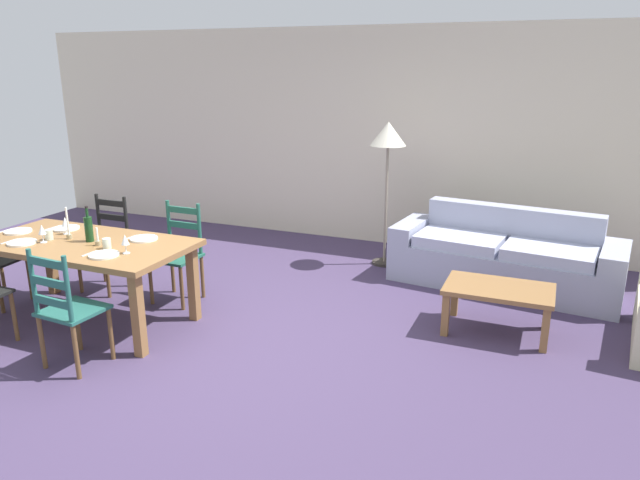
% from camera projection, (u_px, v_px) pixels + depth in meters
% --- Properties ---
extents(ground_plane, '(9.60, 9.60, 0.02)m').
position_uv_depth(ground_plane, '(229.00, 340.00, 4.98)').
color(ground_plane, '#433555').
extents(wall_far, '(9.60, 0.16, 2.70)m').
position_uv_depth(wall_far, '(357.00, 137.00, 7.51)').
color(wall_far, beige).
rests_on(wall_far, ground_plane).
extents(dining_table, '(1.90, 0.96, 0.75)m').
position_uv_depth(dining_table, '(85.00, 251.00, 5.15)').
color(dining_table, olive).
rests_on(dining_table, ground_plane).
extents(dining_chair_near_right, '(0.45, 0.43, 0.96)m').
position_uv_depth(dining_chair_near_right, '(67.00, 309.00, 4.38)').
color(dining_chair_near_right, '#225A51').
rests_on(dining_chair_near_right, ground_plane).
extents(dining_chair_far_left, '(0.42, 0.40, 0.96)m').
position_uv_depth(dining_chair_far_left, '(107.00, 244.00, 5.99)').
color(dining_chair_far_left, black).
rests_on(dining_chair_far_left, ground_plane).
extents(dining_chair_far_right, '(0.43, 0.41, 0.96)m').
position_uv_depth(dining_chair_far_right, '(178.00, 253.00, 5.70)').
color(dining_chair_far_right, '#215A48').
rests_on(dining_chair_far_right, ground_plane).
extents(dinner_plate_near_left, '(0.24, 0.24, 0.02)m').
position_uv_depth(dinner_plate_near_left, '(22.00, 243.00, 5.06)').
color(dinner_plate_near_left, white).
rests_on(dinner_plate_near_left, dining_table).
extents(fork_near_left, '(0.02, 0.17, 0.01)m').
position_uv_depth(fork_near_left, '(9.00, 241.00, 5.12)').
color(fork_near_left, silver).
rests_on(fork_near_left, dining_table).
extents(dinner_plate_near_right, '(0.24, 0.24, 0.02)m').
position_uv_depth(dinner_plate_near_right, '(104.00, 255.00, 4.73)').
color(dinner_plate_near_right, white).
rests_on(dinner_plate_near_right, dining_table).
extents(fork_near_right, '(0.02, 0.17, 0.01)m').
position_uv_depth(fork_near_right, '(90.00, 253.00, 4.79)').
color(fork_near_right, silver).
rests_on(fork_near_right, dining_table).
extents(dinner_plate_far_left, '(0.24, 0.24, 0.02)m').
position_uv_depth(dinner_plate_far_left, '(66.00, 228.00, 5.51)').
color(dinner_plate_far_left, white).
rests_on(dinner_plate_far_left, dining_table).
extents(fork_far_left, '(0.03, 0.17, 0.01)m').
position_uv_depth(fork_far_left, '(54.00, 227.00, 5.56)').
color(fork_far_left, silver).
rests_on(fork_far_left, dining_table).
extents(dinner_plate_far_right, '(0.24, 0.24, 0.02)m').
position_uv_depth(dinner_plate_far_right, '(144.00, 239.00, 5.18)').
color(dinner_plate_far_right, white).
rests_on(dinner_plate_far_right, dining_table).
extents(fork_far_right, '(0.03, 0.17, 0.01)m').
position_uv_depth(fork_far_right, '(130.00, 237.00, 5.23)').
color(fork_far_right, silver).
rests_on(fork_far_right, dining_table).
extents(dinner_plate_head_west, '(0.24, 0.24, 0.02)m').
position_uv_depth(dinner_plate_head_west, '(18.00, 231.00, 5.40)').
color(dinner_plate_head_west, white).
rests_on(dinner_plate_head_west, dining_table).
extents(fork_head_west, '(0.02, 0.17, 0.01)m').
position_uv_depth(fork_head_west, '(6.00, 230.00, 5.46)').
color(fork_head_west, silver).
rests_on(fork_head_west, dining_table).
extents(wine_bottle, '(0.07, 0.07, 0.32)m').
position_uv_depth(wine_bottle, '(89.00, 228.00, 5.10)').
color(wine_bottle, '#143819').
rests_on(wine_bottle, dining_table).
extents(wine_glass_near_left, '(0.06, 0.06, 0.16)m').
position_uv_depth(wine_glass_near_left, '(42.00, 230.00, 5.06)').
color(wine_glass_near_left, white).
rests_on(wine_glass_near_left, dining_table).
extents(wine_glass_near_right, '(0.06, 0.06, 0.16)m').
position_uv_depth(wine_glass_near_right, '(125.00, 241.00, 4.77)').
color(wine_glass_near_right, white).
rests_on(wine_glass_near_right, dining_table).
extents(wine_glass_far_left, '(0.06, 0.06, 0.16)m').
position_uv_depth(wine_glass_far_left, '(65.00, 222.00, 5.32)').
color(wine_glass_far_left, white).
rests_on(wine_glass_far_left, dining_table).
extents(coffee_cup_primary, '(0.07, 0.07, 0.09)m').
position_uv_depth(coffee_cup_primary, '(107.00, 244.00, 4.91)').
color(coffee_cup_primary, beige).
rests_on(coffee_cup_primary, dining_table).
extents(coffee_cup_secondary, '(0.07, 0.07, 0.09)m').
position_uv_depth(coffee_cup_secondary, '(49.00, 235.00, 5.16)').
color(coffee_cup_secondary, beige).
rests_on(coffee_cup_secondary, dining_table).
extents(candle_tall, '(0.05, 0.05, 0.29)m').
position_uv_depth(candle_tall, '(68.00, 230.00, 5.18)').
color(candle_tall, '#998C66').
rests_on(candle_tall, dining_table).
extents(candle_short, '(0.05, 0.05, 0.16)m').
position_uv_depth(candle_short, '(98.00, 241.00, 5.00)').
color(candle_short, '#998C66').
rests_on(candle_short, dining_table).
extents(couch, '(2.36, 1.08, 0.80)m').
position_uv_depth(couch, '(505.00, 259.00, 6.12)').
color(couch, '#9A9EB5').
rests_on(couch, ground_plane).
extents(coffee_table, '(0.90, 0.56, 0.42)m').
position_uv_depth(coffee_table, '(499.00, 294.00, 5.00)').
color(coffee_table, olive).
rests_on(coffee_table, ground_plane).
extents(standing_lamp, '(0.40, 0.40, 1.64)m').
position_uv_depth(standing_lamp, '(388.00, 143.00, 6.45)').
color(standing_lamp, '#332D28').
rests_on(standing_lamp, ground_plane).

